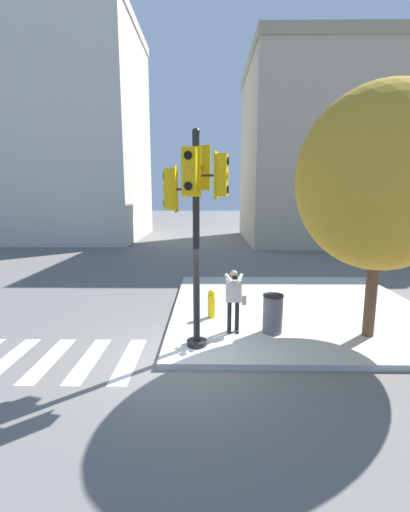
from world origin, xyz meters
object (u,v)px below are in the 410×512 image
Objects in this scene: traffic_signal_pole at (196,204)px; trash_bin at (273,314)px; street_tree at (381,179)px; fire_hydrant at (211,304)px; person_photographer at (234,295)px.

traffic_signal_pole is 4.88× the size of trash_bin.
traffic_signal_pole is at bearing -171.55° from street_tree.
traffic_signal_pole is 5.98× the size of fire_hydrant.
person_photographer is (0.94, 0.87, -2.39)m from traffic_signal_pole.
trash_bin is (1.95, 0.82, -2.86)m from traffic_signal_pole.
traffic_signal_pole is at bearing -100.51° from fire_hydrant.
street_tree is at bearing 8.45° from traffic_signal_pole.
person_photographer is at bearing 42.64° from traffic_signal_pole.
traffic_signal_pole is at bearing -137.36° from person_photographer.
trash_bin is (1.01, -0.05, -0.47)m from person_photographer.
traffic_signal_pole is 2.71m from person_photographer.
person_photographer is 1.11m from trash_bin.
person_photographer is 4.53m from street_tree.
street_tree is 5.50m from fire_hydrant.
fire_hydrant is (-4.02, 1.29, -3.52)m from street_tree.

